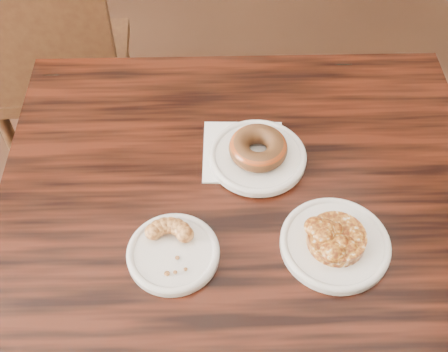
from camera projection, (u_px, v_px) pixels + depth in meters
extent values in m
cube|color=black|center=(241.00, 318.00, 1.23)|extent=(1.03, 1.03, 0.75)
cube|color=white|center=(244.00, 152.00, 1.03)|extent=(0.18, 0.18, 0.00)
cylinder|color=white|center=(257.00, 157.00, 1.01)|extent=(0.18, 0.18, 0.01)
cylinder|color=silver|center=(173.00, 254.00, 0.89)|extent=(0.15, 0.15, 0.01)
cylinder|color=silver|center=(335.00, 244.00, 0.90)|extent=(0.18, 0.18, 0.01)
torus|color=maroon|center=(258.00, 148.00, 0.99)|extent=(0.10, 0.10, 0.04)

